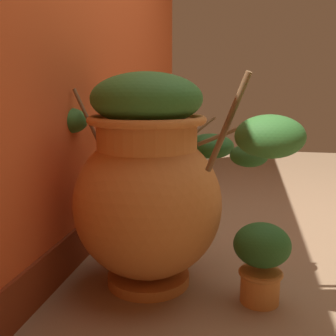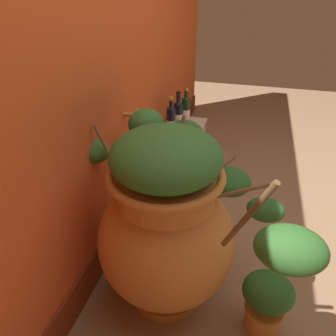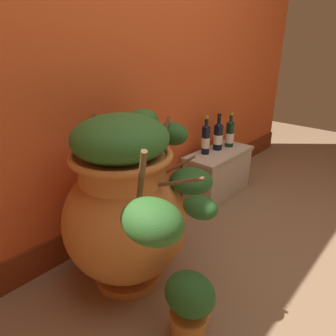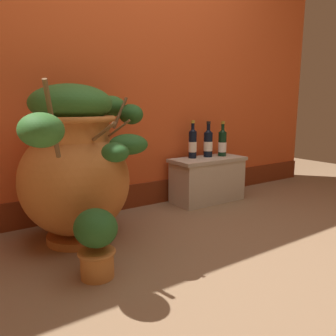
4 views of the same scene
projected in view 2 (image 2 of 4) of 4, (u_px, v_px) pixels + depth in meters
ground_plane at (291, 242)px, 2.12m from camera, size 7.00×7.00×0.00m
back_wall at (104, 22)px, 1.73m from camera, size 4.40×0.33×2.60m
terracotta_urn at (168, 222)px, 1.55m from camera, size 0.87×1.15×0.97m
stone_ledge at (182, 150)px, 2.77m from camera, size 0.68×0.31×0.39m
wine_bottle_left at (178, 114)px, 2.66m from camera, size 0.08×0.08×0.32m
wine_bottle_middle at (171, 121)px, 2.53m from camera, size 0.07×0.07×0.33m
wine_bottle_right at (186, 109)px, 2.77m from camera, size 0.07×0.07×0.31m
potted_shrub at (266, 300)px, 1.51m from camera, size 0.21×0.24×0.35m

